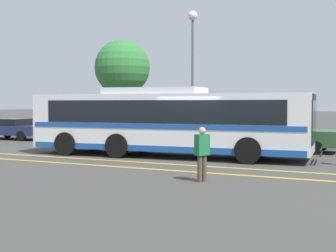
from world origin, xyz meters
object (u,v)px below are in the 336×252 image
at_px(parked_car_0, 14,129).
at_px(parked_car_3, 285,135).
at_px(tree_0, 122,68).
at_px(pedestrian_0, 202,151).
at_px(street_lamp, 193,46).
at_px(parked_car_2, 176,134).
at_px(parked_car_1, 97,129).
at_px(transit_bus, 168,121).

distance_m(parked_car_0, parked_car_3, 16.61).
bearing_deg(tree_0, pedestrian_0, -52.47).
bearing_deg(pedestrian_0, parked_car_3, -156.04).
xyz_separation_m(parked_car_0, tree_0, (4.28, 5.91, 4.01)).
bearing_deg(parked_car_3, pedestrian_0, -1.66).
bearing_deg(street_lamp, parked_car_2, -83.30).
height_order(pedestrian_0, street_lamp, street_lamp).
bearing_deg(tree_0, parked_car_3, -25.59).
relative_size(parked_car_1, pedestrian_0, 2.88).
height_order(parked_car_3, tree_0, tree_0).
bearing_deg(pedestrian_0, tree_0, -115.70).
xyz_separation_m(parked_car_2, street_lamp, (-0.36, 3.11, 4.80)).
bearing_deg(street_lamp, pedestrian_0, -66.53).
height_order(parked_car_0, parked_car_3, parked_car_3).
distance_m(transit_bus, parked_car_3, 5.94).
height_order(parked_car_2, pedestrian_0, pedestrian_0).
bearing_deg(parked_car_0, pedestrian_0, 57.44).
height_order(parked_car_1, parked_car_2, parked_car_1).
xyz_separation_m(parked_car_1, parked_car_2, (4.93, -0.21, -0.11)).
distance_m(transit_bus, parked_car_0, 13.29).
xyz_separation_m(parked_car_1, pedestrian_0, (9.95, -9.51, 0.10)).
distance_m(parked_car_1, parked_car_2, 4.94).
height_order(parked_car_3, pedestrian_0, pedestrian_0).
bearing_deg(street_lamp, parked_car_0, -165.07).
height_order(parked_car_2, street_lamp, street_lamp).
relative_size(parked_car_0, parked_car_3, 0.89).
xyz_separation_m(parked_car_0, parked_car_1, (6.19, -0.03, 0.11)).
distance_m(parked_car_0, parked_car_1, 6.19).
xyz_separation_m(transit_bus, parked_car_0, (-12.56, 4.27, -0.84)).
distance_m(transit_bus, tree_0, 13.50).
xyz_separation_m(transit_bus, parked_car_1, (-6.37, 4.24, -0.73)).
height_order(parked_car_2, tree_0, tree_0).
bearing_deg(street_lamp, parked_car_1, -147.61).
distance_m(transit_bus, parked_car_1, 7.68).
height_order(transit_bus, parked_car_3, transit_bus).
bearing_deg(parked_car_3, transit_bus, -42.36).
bearing_deg(parked_car_2, parked_car_0, -91.11).
bearing_deg(parked_car_3, tree_0, -114.44).
bearing_deg(pedestrian_0, parked_car_0, -93.81).
distance_m(parked_car_1, street_lamp, 7.16).
height_order(parked_car_1, tree_0, tree_0).
bearing_deg(parked_car_1, parked_car_3, 88.90).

